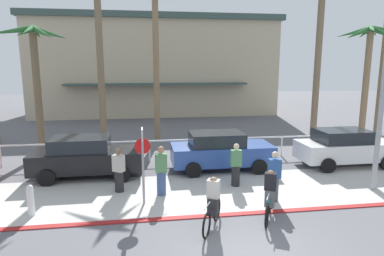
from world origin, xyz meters
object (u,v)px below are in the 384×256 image
Objects in this scene: cyclist_teal_0 at (270,196)px; palm_tree_5 at (368,53)px; car_white_3 at (345,147)px; cyclist_black_1 at (213,204)px; pedestrian_2 at (119,172)px; palm_tree_3 at (155,31)px; pedestrian_3 at (236,167)px; palm_tree_2 at (98,27)px; car_black_1 at (86,157)px; palm_tree_4 at (320,26)px; pedestrian_0 at (274,178)px; palm_tree_1 at (34,56)px; bollard_0 at (31,200)px; car_blue_2 at (221,151)px; stop_sign_bike_lane at (143,155)px; pedestrian_1 at (161,173)px.

palm_tree_5 is at bearing 43.77° from cyclist_teal_0.
car_white_3 is 2.67× the size of cyclist_black_1.
palm_tree_3 is at bearing 78.04° from pedestrian_2.
palm_tree_2 is at bearing 129.65° from pedestrian_3.
car_black_1 reaches higher than pedestrian_2.
pedestrian_0 is (-5.35, -7.46, -5.86)m from palm_tree_4.
palm_tree_4 is 2.11× the size of car_black_1.
palm_tree_1 reaches higher than cyclist_black_1.
cyclist_black_1 is at bearing -145.62° from car_white_3.
palm_tree_5 is at bearing -12.64° from palm_tree_3.
pedestrian_3 is at bearing -33.99° from palm_tree_1.
bollard_0 is at bearing -77.08° from palm_tree_1.
bollard_0 is at bearing -151.58° from car_blue_2.
car_blue_2 is 2.63× the size of pedestrian_3.
palm_tree_1 is at bearing 102.92° from bollard_0.
palm_tree_5 is 4.10× the size of cyclist_black_1.
car_white_3 is 2.68× the size of pedestrian_2.
bollard_0 is 7.27m from cyclist_teal_0.
palm_tree_1 is 17.78m from palm_tree_5.
palm_tree_3 is 12.96m from cyclist_black_1.
palm_tree_4 reaches higher than palm_tree_2.
palm_tree_5 is 4.10× the size of cyclist_teal_0.
cyclist_teal_0 is at bearing -84.29° from pedestrian_3.
palm_tree_3 is 5.39× the size of pedestrian_3.
cyclist_black_1 reaches higher than bollard_0.
bollard_0 is 0.61× the size of cyclist_teal_0.
pedestrian_3 is (0.10, -2.10, -0.10)m from car_blue_2.
car_black_1 is at bearing 142.17° from cyclist_teal_0.
palm_tree_1 reaches higher than cyclist_teal_0.
car_blue_2 is at bearing 104.80° from pedestrian_0.
palm_tree_1 is 3.47m from palm_tree_2.
stop_sign_bike_lane is 1.56× the size of cyclist_teal_0.
bollard_0 is 5.56m from cyclist_black_1.
palm_tree_2 is 5.53× the size of pedestrian_3.
pedestrian_2 reaches higher than cyclist_black_1.
pedestrian_0 is 1.04× the size of pedestrian_3.
pedestrian_0 is at bearing -144.34° from car_white_3.
car_blue_2 is (5.53, -4.69, -5.66)m from palm_tree_2.
palm_tree_2 reaches higher than palm_tree_1.
pedestrian_3 is at bearing -18.70° from car_black_1.
palm_tree_3 is 10.35m from pedestrian_2.
car_black_1 is 3.83m from pedestrian_1.
stop_sign_bike_lane is 3.78m from pedestrian_3.
car_blue_2 is at bearing 25.87° from pedestrian_2.
pedestrian_1 reaches higher than car_blue_2.
stop_sign_bike_lane is 0.58× the size of car_white_3.
cyclist_black_1 is at bearing -15.78° from bollard_0.
pedestrian_0 is (0.60, 1.16, 0.11)m from cyclist_teal_0.
pedestrian_3 is at bearing 9.94° from pedestrian_1.
pedestrian_0 is at bearing -138.38° from palm_tree_5.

